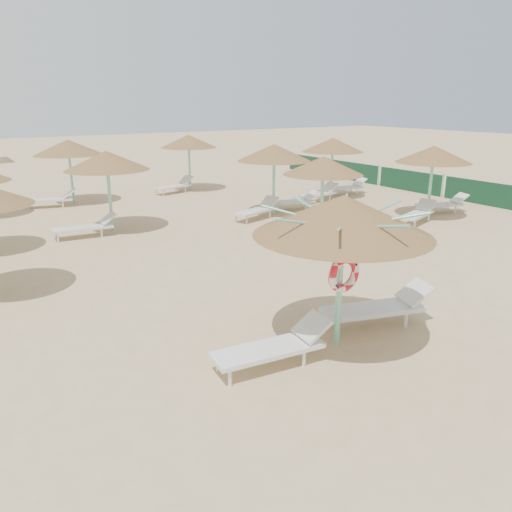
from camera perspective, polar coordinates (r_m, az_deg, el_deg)
ground at (r=9.64m, az=7.24°, el=-9.24°), size 120.00×120.00×0.00m
main_palapa at (r=8.62m, az=9.91°, el=4.49°), size 3.10×3.10×2.78m
lounger_main_a at (r=8.50m, az=2.21°, el=-10.26°), size 2.11×0.83×0.75m
lounger_main_b at (r=10.25m, az=13.97°, el=-5.63°), size 2.30×1.26×0.80m
palapa_field at (r=19.01m, az=-7.87°, el=11.21°), size 19.33×13.43×2.72m
windbreak_fence at (r=25.92m, az=17.23°, el=8.18°), size 0.08×19.84×1.10m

